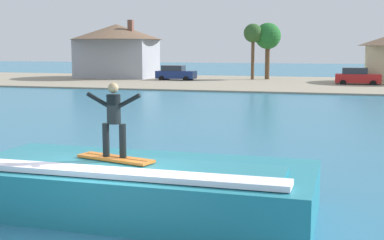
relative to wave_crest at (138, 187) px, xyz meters
The scene contains 10 objects.
ground_plane 1.48m from the wave_crest, 106.53° to the right, with size 260.00×260.00×0.00m, color teal.
wave_crest is the anchor object (origin of this frame).
surfboard 0.85m from the wave_crest, 162.24° to the right, with size 2.01×0.97×0.06m.
surfer 1.76m from the wave_crest, 162.74° to the right, with size 1.34×0.32×1.73m.
shoreline_bank 45.97m from the wave_crest, 90.48° to the left, with size 120.00×25.08×0.16m.
car_near_shore 49.51m from the wave_crest, 107.11° to the left, with size 4.58×2.21×1.86m.
car_far_shore 45.66m from the wave_crest, 82.72° to the left, with size 4.50×2.22×1.86m.
house_with_chimney 55.08m from the wave_crest, 114.93° to the left, with size 11.57×11.57×7.29m.
tree_tall_bare 52.10m from the wave_crest, 94.88° to the left, with size 3.11×3.11×6.86m.
tree_short_bushy 51.19m from the wave_crest, 96.76° to the left, with size 2.21×2.21×6.73m.
Camera 1 is at (4.94, -9.73, 3.77)m, focal length 48.77 mm.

